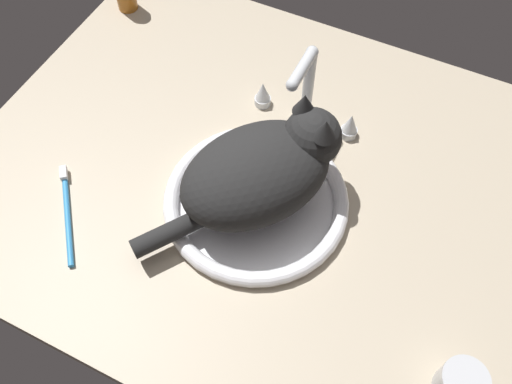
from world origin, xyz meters
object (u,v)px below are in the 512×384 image
Objects in this scene: toothbrush at (67,213)px; sink_basin at (256,201)px; cat at (266,169)px; metal_jar at (461,384)px; faucet at (306,96)px.

sink_basin is at bearing 29.45° from toothbrush.
cat reaches higher than metal_jar.
cat is 2.19× the size of toothbrush.
metal_jar reaches higher than toothbrush.
sink_basin is at bearing 158.57° from metal_jar.
sink_basin is 42.06cm from metal_jar.
toothbrush is (-67.23, -0.52, -2.24)cm from metal_jar.
metal_jar is 0.42× the size of toothbrush.
metal_jar is at bearing 0.44° from toothbrush.
metal_jar is (39.12, -15.35, 1.69)cm from sink_basin.
cat is (1.00, 1.45, 8.42)cm from sink_basin.
toothbrush is at bearing -179.56° from metal_jar.
metal_jar is (39.12, -35.76, -4.40)cm from faucet.
faucet is 1.33× the size of toothbrush.
faucet is at bearing 137.57° from metal_jar.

